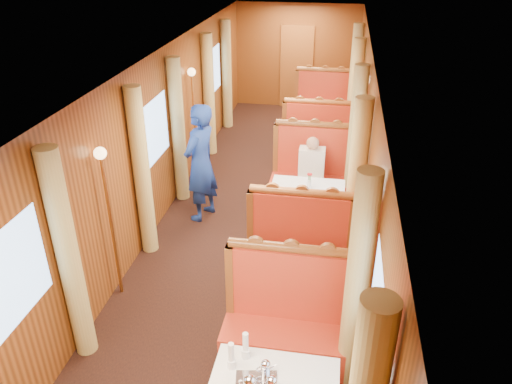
% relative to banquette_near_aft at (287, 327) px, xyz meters
% --- Properties ---
extents(floor, '(3.00, 12.00, 0.01)m').
position_rel_banquette_near_aft_xyz_m(floor, '(-0.75, 2.49, -0.42)').
color(floor, black).
rests_on(floor, ground).
extents(ceiling, '(3.00, 12.00, 0.01)m').
position_rel_banquette_near_aft_xyz_m(ceiling, '(-0.75, 2.49, 2.08)').
color(ceiling, silver).
rests_on(ceiling, wall_left).
extents(wall_far, '(3.00, 0.01, 2.50)m').
position_rel_banquette_near_aft_xyz_m(wall_far, '(-0.75, 8.49, 0.83)').
color(wall_far, brown).
rests_on(wall_far, floor).
extents(wall_left, '(0.01, 12.00, 2.50)m').
position_rel_banquette_near_aft_xyz_m(wall_left, '(-2.25, 2.49, 0.83)').
color(wall_left, brown).
rests_on(wall_left, floor).
extents(wall_right, '(0.01, 12.00, 2.50)m').
position_rel_banquette_near_aft_xyz_m(wall_right, '(0.75, 2.49, 0.83)').
color(wall_right, brown).
rests_on(wall_right, floor).
extents(doorway_far, '(0.80, 0.04, 2.00)m').
position_rel_banquette_near_aft_xyz_m(doorway_far, '(-0.75, 8.46, 0.58)').
color(doorway_far, brown).
rests_on(doorway_far, floor).
extents(banquette_near_aft, '(1.30, 0.55, 1.34)m').
position_rel_banquette_near_aft_xyz_m(banquette_near_aft, '(0.00, 0.00, 0.00)').
color(banquette_near_aft, '#B21314').
rests_on(banquette_near_aft, floor).
extents(table_mid, '(1.05, 0.72, 0.75)m').
position_rel_banquette_near_aft_xyz_m(table_mid, '(0.00, 2.49, -0.05)').
color(table_mid, white).
rests_on(table_mid, floor).
extents(banquette_mid_fwd, '(1.30, 0.55, 1.34)m').
position_rel_banquette_near_aft_xyz_m(banquette_mid_fwd, '(0.00, 1.47, 0.00)').
color(banquette_mid_fwd, '#B21314').
rests_on(banquette_mid_fwd, floor).
extents(banquette_mid_aft, '(1.30, 0.55, 1.34)m').
position_rel_banquette_near_aft_xyz_m(banquette_mid_aft, '(0.00, 3.50, 0.00)').
color(banquette_mid_aft, '#B21314').
rests_on(banquette_mid_aft, floor).
extents(table_far, '(1.05, 0.72, 0.75)m').
position_rel_banquette_near_aft_xyz_m(table_far, '(0.00, 5.99, -0.05)').
color(table_far, white).
rests_on(table_far, floor).
extents(banquette_far_fwd, '(1.30, 0.55, 1.34)m').
position_rel_banquette_near_aft_xyz_m(banquette_far_fwd, '(0.00, 4.97, 0.00)').
color(banquette_far_fwd, '#B21314').
rests_on(banquette_far_fwd, floor).
extents(banquette_far_aft, '(1.30, 0.55, 1.34)m').
position_rel_banquette_near_aft_xyz_m(banquette_far_aft, '(0.00, 7.00, 0.00)').
color(banquette_far_aft, '#B21314').
rests_on(banquette_far_aft, floor).
extents(tea_tray, '(0.38, 0.31, 0.01)m').
position_rel_banquette_near_aft_xyz_m(tea_tray, '(-0.14, -1.04, 0.33)').
color(tea_tray, silver).
rests_on(tea_tray, table_near).
extents(teapot_back, '(0.17, 0.15, 0.12)m').
position_rel_banquette_near_aft_xyz_m(teapot_back, '(-0.08, -0.94, 0.38)').
color(teapot_back, silver).
rests_on(teapot_back, tea_tray).
extents(cup_inboard, '(0.08, 0.08, 0.26)m').
position_rel_banquette_near_aft_xyz_m(cup_inboard, '(-0.38, -0.91, 0.43)').
color(cup_inboard, white).
rests_on(cup_inboard, table_near).
extents(cup_outboard, '(0.08, 0.08, 0.26)m').
position_rel_banquette_near_aft_xyz_m(cup_outboard, '(-0.28, -0.77, 0.43)').
color(cup_outboard, white).
rests_on(cup_outboard, table_near).
extents(rose_vase_mid, '(0.06, 0.06, 0.36)m').
position_rel_banquette_near_aft_xyz_m(rose_vase_mid, '(0.02, 2.47, 0.50)').
color(rose_vase_mid, silver).
rests_on(rose_vase_mid, table_mid).
extents(rose_vase_far, '(0.06, 0.06, 0.36)m').
position_rel_banquette_near_aft_xyz_m(rose_vase_far, '(0.04, 5.95, 0.50)').
color(rose_vase_far, silver).
rests_on(rose_vase_far, table_far).
extents(window_left_near, '(0.01, 1.20, 0.90)m').
position_rel_banquette_near_aft_xyz_m(window_left_near, '(-2.24, -1.01, 1.03)').
color(window_left_near, '#82ADE2').
rests_on(window_left_near, wall_left).
extents(curtain_left_near_b, '(0.22, 0.22, 2.35)m').
position_rel_banquette_near_aft_xyz_m(curtain_left_near_b, '(-2.13, -0.23, 0.75)').
color(curtain_left_near_b, tan).
rests_on(curtain_left_near_b, floor).
extents(window_right_near, '(0.01, 1.20, 0.90)m').
position_rel_banquette_near_aft_xyz_m(window_right_near, '(0.74, -1.01, 1.03)').
color(window_right_near, '#82ADE2').
rests_on(window_right_near, wall_right).
extents(curtain_right_near_b, '(0.22, 0.22, 2.35)m').
position_rel_banquette_near_aft_xyz_m(curtain_right_near_b, '(0.63, -0.23, 0.75)').
color(curtain_right_near_b, tan).
rests_on(curtain_right_near_b, floor).
extents(window_left_mid, '(0.01, 1.20, 0.90)m').
position_rel_banquette_near_aft_xyz_m(window_left_mid, '(-2.24, 2.49, 1.03)').
color(window_left_mid, '#82ADE2').
rests_on(window_left_mid, wall_left).
extents(curtain_left_mid_a, '(0.22, 0.22, 2.35)m').
position_rel_banquette_near_aft_xyz_m(curtain_left_mid_a, '(-2.13, 1.71, 0.75)').
color(curtain_left_mid_a, tan).
rests_on(curtain_left_mid_a, floor).
extents(curtain_left_mid_b, '(0.22, 0.22, 2.35)m').
position_rel_banquette_near_aft_xyz_m(curtain_left_mid_b, '(-2.13, 3.27, 0.75)').
color(curtain_left_mid_b, tan).
rests_on(curtain_left_mid_b, floor).
extents(window_right_mid, '(0.01, 1.20, 0.90)m').
position_rel_banquette_near_aft_xyz_m(window_right_mid, '(0.74, 2.49, 1.03)').
color(window_right_mid, '#82ADE2').
rests_on(window_right_mid, wall_right).
extents(curtain_right_mid_a, '(0.22, 0.22, 2.35)m').
position_rel_banquette_near_aft_xyz_m(curtain_right_mid_a, '(0.63, 1.71, 0.75)').
color(curtain_right_mid_a, tan).
rests_on(curtain_right_mid_a, floor).
extents(curtain_right_mid_b, '(0.22, 0.22, 2.35)m').
position_rel_banquette_near_aft_xyz_m(curtain_right_mid_b, '(0.63, 3.27, 0.75)').
color(curtain_right_mid_b, tan).
rests_on(curtain_right_mid_b, floor).
extents(window_left_far, '(0.01, 1.20, 0.90)m').
position_rel_banquette_near_aft_xyz_m(window_left_far, '(-2.24, 5.99, 1.03)').
color(window_left_far, '#82ADE2').
rests_on(window_left_far, wall_left).
extents(curtain_left_far_a, '(0.22, 0.22, 2.35)m').
position_rel_banquette_near_aft_xyz_m(curtain_left_far_a, '(-2.13, 5.21, 0.75)').
color(curtain_left_far_a, tan).
rests_on(curtain_left_far_a, floor).
extents(curtain_left_far_b, '(0.22, 0.22, 2.35)m').
position_rel_banquette_near_aft_xyz_m(curtain_left_far_b, '(-2.13, 6.77, 0.75)').
color(curtain_left_far_b, tan).
rests_on(curtain_left_far_b, floor).
extents(window_right_far, '(0.01, 1.20, 0.90)m').
position_rel_banquette_near_aft_xyz_m(window_right_far, '(0.74, 5.99, 1.03)').
color(window_right_far, '#82ADE2').
rests_on(window_right_far, wall_right).
extents(curtain_right_far_a, '(0.22, 0.22, 2.35)m').
position_rel_banquette_near_aft_xyz_m(curtain_right_far_a, '(0.63, 5.21, 0.75)').
color(curtain_right_far_a, tan).
rests_on(curtain_right_far_a, floor).
extents(curtain_right_far_b, '(0.22, 0.22, 2.35)m').
position_rel_banquette_near_aft_xyz_m(curtain_right_far_b, '(0.63, 6.77, 0.75)').
color(curtain_right_far_b, tan).
rests_on(curtain_right_far_b, floor).
extents(sconce_left_fore, '(0.14, 0.14, 1.95)m').
position_rel_banquette_near_aft_xyz_m(sconce_left_fore, '(-2.15, 0.74, 0.96)').
color(sconce_left_fore, '#BF8C3F').
rests_on(sconce_left_fore, floor).
extents(sconce_right_fore, '(0.14, 0.14, 1.95)m').
position_rel_banquette_near_aft_xyz_m(sconce_right_fore, '(0.65, 0.74, 0.96)').
color(sconce_right_fore, '#BF8C3F').
rests_on(sconce_right_fore, floor).
extents(sconce_left_aft, '(0.14, 0.14, 1.95)m').
position_rel_banquette_near_aft_xyz_m(sconce_left_aft, '(-2.15, 4.24, 0.96)').
color(sconce_left_aft, '#BF8C3F').
rests_on(sconce_left_aft, floor).
extents(sconce_right_aft, '(0.14, 0.14, 1.95)m').
position_rel_banquette_near_aft_xyz_m(sconce_right_aft, '(0.65, 4.24, 0.96)').
color(sconce_right_aft, '#BF8C3F').
rests_on(sconce_right_aft, floor).
extents(steward, '(0.63, 0.77, 1.83)m').
position_rel_banquette_near_aft_xyz_m(steward, '(-1.63, 2.71, 0.49)').
color(steward, navy).
rests_on(steward, floor).
extents(passenger, '(0.40, 0.44, 0.76)m').
position_rel_banquette_near_aft_xyz_m(passenger, '(-0.00, 3.26, 0.32)').
color(passenger, beige).
rests_on(passenger, banquette_mid_aft).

